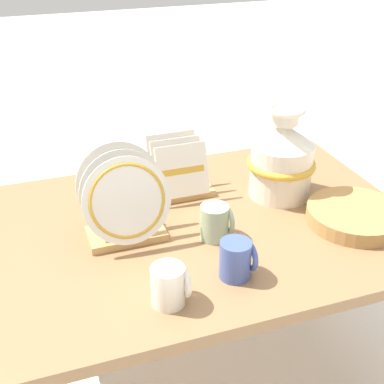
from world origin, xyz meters
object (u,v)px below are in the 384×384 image
Objects in this scene: dish_rack_round_plates at (125,205)px; mug_cobalt_glaze at (237,259)px; mug_cream_glaze at (170,285)px; mug_sage_glaze at (216,222)px; ceramic_vase at (282,158)px; wicker_charger_stack at (355,216)px; dish_rack_square_plates at (178,177)px.

mug_cobalt_glaze is at bearing -49.45° from dish_rack_round_plates.
mug_cream_glaze is (0.03, -0.31, -0.06)m from dish_rack_round_plates.
mug_sage_glaze is 1.00× the size of mug_cobalt_glaze.
mug_cobalt_glaze is at bearing 12.61° from mug_cream_glaze.
ceramic_vase is 0.63m from mug_cream_glaze.
ceramic_vase reaches higher than mug_cream_glaze.
ceramic_vase is 0.34m from mug_sage_glaze.
mug_sage_glaze is at bearing 171.74° from wicker_charger_stack.
dish_rack_round_plates reaches higher than mug_cream_glaze.
dish_rack_square_plates is (-0.31, 0.11, -0.07)m from ceramic_vase.
mug_sage_glaze is 0.30m from mug_cream_glaze.
dish_rack_square_plates is at bearing 70.08° from mug_cream_glaze.
mug_sage_glaze is (0.02, -0.28, -0.01)m from dish_rack_square_plates.
ceramic_vase is at bearing 49.07° from mug_cobalt_glaze.
wicker_charger_stack is at bearing -60.02° from ceramic_vase.
dish_rack_round_plates is at bearing 161.24° from mug_sage_glaze.
ceramic_vase is 1.39× the size of dish_rack_square_plates.
mug_sage_glaze is at bearing -149.72° from ceramic_vase.
ceramic_vase is 1.16× the size of dish_rack_round_plates.
dish_rack_square_plates is 0.46m from mug_cobalt_glaze.
dish_rack_round_plates is (-0.53, -0.09, -0.02)m from ceramic_vase.
dish_rack_round_plates is 0.35m from mug_cobalt_glaze.
dish_rack_round_plates is 0.26m from mug_sage_glaze.
mug_cobalt_glaze is (0.19, 0.04, 0.00)m from mug_cream_glaze.
ceramic_vase is 2.93× the size of mug_cream_glaze.
wicker_charger_stack is at bearing 15.46° from mug_cobalt_glaze.
mug_sage_glaze reaches higher than wicker_charger_stack.
mug_cream_glaze is (-0.18, -0.51, -0.01)m from dish_rack_square_plates.
wicker_charger_stack is at bearing -37.82° from dish_rack_square_plates.
mug_cream_glaze is at bearing -167.39° from mug_cobalt_glaze.
mug_cobalt_glaze is (-0.44, -0.12, 0.03)m from wicker_charger_stack.
ceramic_vase is 0.29m from wicker_charger_stack.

